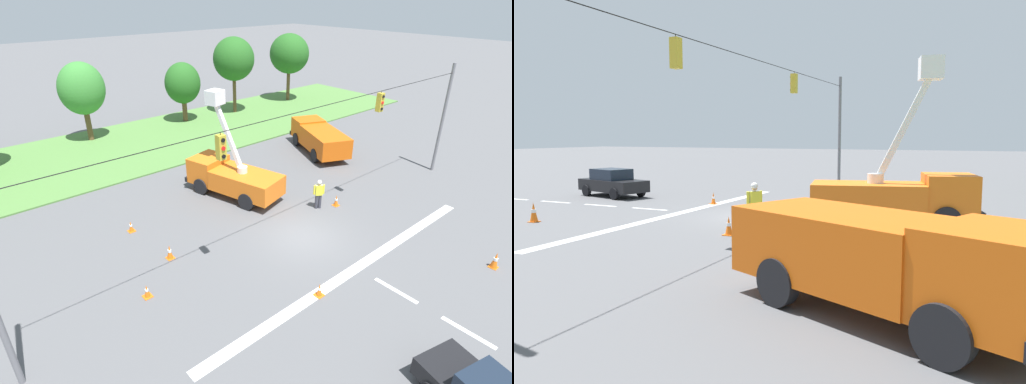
# 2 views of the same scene
# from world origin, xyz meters

# --- Properties ---
(ground_plane) EXTENTS (200.00, 200.00, 0.00)m
(ground_plane) POSITION_xyz_m (0.00, 0.00, 0.00)
(ground_plane) COLOR #565659
(grass_verge) EXTENTS (56.00, 12.00, 0.10)m
(grass_verge) POSITION_xyz_m (0.00, 18.00, 0.05)
(grass_verge) COLOR #517F3D
(grass_verge) RESTS_ON ground
(lane_markings) EXTENTS (17.60, 15.25, 0.01)m
(lane_markings) POSITION_xyz_m (0.00, -4.84, 0.00)
(lane_markings) COLOR silver
(lane_markings) RESTS_ON ground
(signal_gantry) EXTENTS (26.20, 0.33, 7.20)m
(signal_gantry) POSITION_xyz_m (0.06, -0.00, 4.25)
(signal_gantry) COLOR slate
(signal_gantry) RESTS_ON ground
(tree_centre) EXTENTS (3.61, 3.07, 6.34)m
(tree_centre) POSITION_xyz_m (-2.84, 21.41, 4.26)
(tree_centre) COLOR brown
(tree_centre) RESTS_ON ground
(tree_east) EXTENTS (3.30, 3.07, 5.46)m
(tree_east) POSITION_xyz_m (5.91, 20.89, 3.59)
(tree_east) COLOR brown
(tree_east) RESTS_ON ground
(tree_far_east) EXTENTS (3.98, 4.00, 7.31)m
(tree_far_east) POSITION_xyz_m (11.37, 20.30, 5.24)
(tree_far_east) COLOR brown
(tree_far_east) RESTS_ON ground
(tree_east_end) EXTENTS (4.08, 4.39, 7.12)m
(tree_east_end) POSITION_xyz_m (18.99, 20.42, 5.04)
(tree_east_end) COLOR brown
(tree_east_end) RESTS_ON ground
(utility_truck_bucket_lift) EXTENTS (3.69, 6.38, 6.23)m
(utility_truck_bucket_lift) POSITION_xyz_m (0.15, 6.09, 1.29)
(utility_truck_bucket_lift) COLOR orange
(utility_truck_bucket_lift) RESTS_ON ground
(utility_truck_support_near) EXTENTS (4.69, 6.74, 2.03)m
(utility_truck_support_near) POSITION_xyz_m (9.54, 7.47, 1.19)
(utility_truck_support_near) COLOR #D6560F
(utility_truck_support_near) RESTS_ON ground
(road_worker) EXTENTS (0.57, 0.42, 1.77)m
(road_worker) POSITION_xyz_m (2.84, 1.52, 1.00)
(road_worker) COLOR #383842
(road_worker) RESTS_ON ground
(traffic_cone_foreground_left) EXTENTS (0.36, 0.36, 0.72)m
(traffic_cone_foreground_left) POSITION_xyz_m (-6.05, 2.77, 0.35)
(traffic_cone_foreground_left) COLOR orange
(traffic_cone_foreground_left) RESTS_ON ground
(traffic_cone_foreground_right) EXTENTS (0.36, 0.36, 0.60)m
(traffic_cone_foreground_right) POSITION_xyz_m (-2.67, -3.46, 0.28)
(traffic_cone_foreground_right) COLOR orange
(traffic_cone_foreground_right) RESTS_ON ground
(traffic_cone_mid_left) EXTENTS (0.36, 0.36, 0.79)m
(traffic_cone_mid_left) POSITION_xyz_m (4.74, -7.35, 0.39)
(traffic_cone_mid_left) COLOR orange
(traffic_cone_mid_left) RESTS_ON ground
(traffic_cone_mid_right) EXTENTS (0.36, 0.36, 0.66)m
(traffic_cone_mid_right) POSITION_xyz_m (3.86, 1.03, 0.32)
(traffic_cone_mid_right) COLOR orange
(traffic_cone_mid_right) RESTS_ON ground
(traffic_cone_near_bucket) EXTENTS (0.36, 0.36, 0.61)m
(traffic_cone_near_bucket) POSITION_xyz_m (-6.41, 6.15, 0.29)
(traffic_cone_near_bucket) COLOR orange
(traffic_cone_near_bucket) RESTS_ON ground
(traffic_cone_lane_edge_a) EXTENTS (0.36, 0.36, 0.59)m
(traffic_cone_lane_edge_a) POSITION_xyz_m (-8.08, 1.05, 0.28)
(traffic_cone_lane_edge_a) COLOR orange
(traffic_cone_lane_edge_a) RESTS_ON ground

